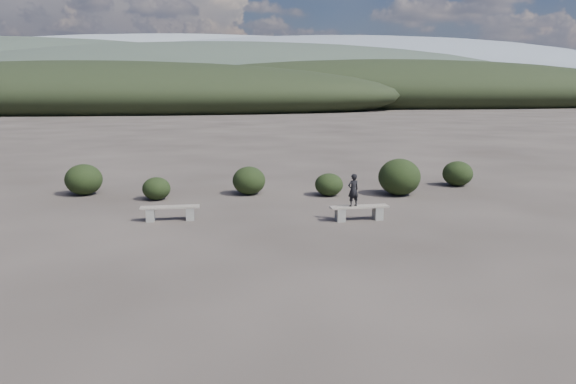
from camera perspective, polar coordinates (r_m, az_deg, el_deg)
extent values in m
plane|color=#322B27|center=(13.59, 2.95, -7.25)|extent=(1200.00, 1200.00, 0.00)
cube|color=gray|center=(18.20, -13.81, -2.27)|extent=(0.27, 0.37, 0.41)
cube|color=gray|center=(18.13, -9.92, -2.17)|extent=(0.27, 0.37, 0.41)
cube|color=slate|center=(18.10, -11.90, -1.51)|extent=(1.87, 0.48, 0.05)
cube|color=gray|center=(17.75, 5.32, -2.32)|extent=(0.29, 0.39, 0.42)
cube|color=gray|center=(18.14, 9.10, -2.13)|extent=(0.29, 0.39, 0.42)
cube|color=slate|center=(17.88, 7.25, -1.49)|extent=(1.90, 0.55, 0.05)
imported|color=black|center=(17.71, 6.65, 0.20)|extent=(0.44, 0.36, 1.04)
ellipsoid|color=black|center=(21.57, -13.22, 0.35)|extent=(1.05, 1.05, 0.86)
ellipsoid|color=black|center=(22.08, -3.99, 1.17)|extent=(1.29, 1.29, 1.11)
ellipsoid|color=black|center=(21.84, 4.18, 0.76)|extent=(1.10, 1.10, 0.88)
ellipsoid|color=black|center=(22.31, 11.25, 1.51)|extent=(1.64, 1.64, 1.43)
ellipsoid|color=black|center=(25.05, 16.85, 1.81)|extent=(1.28, 1.28, 1.06)
ellipsoid|color=black|center=(23.37, -20.04, 1.20)|extent=(1.43, 1.43, 1.21)
ellipsoid|color=black|center=(105.31, -18.96, 9.24)|extent=(110.00, 40.00, 12.00)
ellipsoid|color=black|center=(128.25, 10.84, 9.96)|extent=(120.00, 44.00, 14.00)
ellipsoid|color=#303A30|center=(172.79, -5.54, 10.96)|extent=(190.00, 64.00, 24.00)
ellipsoid|color=slate|center=(321.02, 6.99, 11.54)|extent=(340.00, 110.00, 44.00)
ellipsoid|color=gray|center=(413.80, -10.21, 11.60)|extent=(460.00, 140.00, 56.00)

